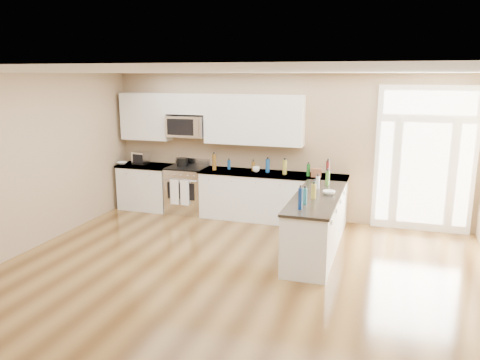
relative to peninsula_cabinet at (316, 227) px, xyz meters
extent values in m
plane|color=#513416|center=(-0.93, -2.24, -0.43)|extent=(8.00, 8.00, 0.00)
plane|color=tan|center=(-0.93, 1.76, 0.97)|extent=(7.00, 0.00, 7.00)
plane|color=white|center=(-0.93, -2.24, 2.37)|extent=(8.00, 8.00, 0.00)
cube|color=white|center=(-3.80, 1.45, 0.02)|extent=(1.06, 0.62, 0.90)
cube|color=black|center=(-3.80, 1.45, -0.38)|extent=(1.02, 0.52, 0.10)
cube|color=black|center=(-3.80, 1.45, 0.49)|extent=(1.10, 0.66, 0.04)
cube|color=white|center=(-1.08, 1.45, 0.02)|extent=(2.81, 0.62, 0.90)
cube|color=black|center=(-1.08, 1.45, -0.38)|extent=(2.77, 0.52, 0.10)
cube|color=black|center=(-1.08, 1.45, 0.49)|extent=(2.85, 0.66, 0.04)
cube|color=white|center=(0.00, 0.00, 0.02)|extent=(0.65, 2.28, 0.90)
cube|color=black|center=(0.00, 0.00, -0.38)|extent=(0.61, 2.18, 0.10)
cube|color=black|center=(0.00, 0.00, 0.49)|extent=(0.69, 2.32, 0.04)
cube|color=white|center=(-3.81, 1.59, 1.49)|extent=(1.04, 0.33, 0.95)
cube|color=white|center=(-1.50, 1.59, 1.49)|extent=(1.94, 0.33, 0.95)
cube|color=white|center=(-2.88, 1.59, 1.77)|extent=(0.82, 0.33, 0.40)
cube|color=silver|center=(-2.88, 1.56, 1.33)|extent=(0.78, 0.40, 0.42)
cube|color=black|center=(-2.94, 1.35, 1.33)|extent=(0.56, 0.01, 0.32)
cube|color=white|center=(1.62, 1.72, 0.87)|extent=(1.70, 0.08, 2.60)
cube|color=white|center=(1.62, 1.67, 0.62)|extent=(0.78, 0.02, 1.80)
cube|color=white|center=(0.96, 1.67, 0.62)|extent=(0.22, 0.02, 1.80)
cube|color=white|center=(2.28, 1.67, 0.62)|extent=(0.22, 0.02, 1.80)
cube|color=white|center=(1.62, 1.67, 1.87)|extent=(1.50, 0.02, 0.40)
cube|color=silver|center=(-2.85, 1.45, 0.03)|extent=(0.77, 0.63, 0.92)
cube|color=black|center=(-2.85, 1.45, 0.50)|extent=(0.77, 0.60, 0.03)
cube|color=silver|center=(-2.85, 1.75, 0.58)|extent=(0.77, 0.04, 0.14)
cube|color=black|center=(-2.85, 1.13, 0.09)|extent=(0.58, 0.01, 0.34)
cylinder|color=silver|center=(-2.85, 1.11, 0.31)|extent=(0.70, 0.02, 0.02)
cube|color=white|center=(-2.97, 1.10, 0.07)|extent=(0.18, 0.02, 0.50)
cube|color=white|center=(-2.75, 1.10, 0.07)|extent=(0.18, 0.02, 0.50)
cylinder|color=black|center=(-2.98, 1.52, 0.60)|extent=(0.28, 0.28, 0.18)
cube|color=silver|center=(-3.91, 1.47, 0.63)|extent=(0.33, 0.28, 0.26)
cube|color=brown|center=(-0.23, 1.38, 0.58)|extent=(0.21, 0.16, 0.15)
imported|color=white|center=(-4.28, 1.33, 0.53)|extent=(0.20, 0.20, 0.05)
imported|color=white|center=(0.17, 0.14, 0.53)|extent=(0.22, 0.22, 0.06)
imported|color=white|center=(-1.39, 1.44, 0.56)|extent=(0.17, 0.17, 0.10)
cylinder|color=#19591E|center=(-0.06, 0.11, 0.60)|extent=(0.07, 0.07, 0.19)
cylinder|color=navy|center=(-1.18, 1.48, 0.63)|extent=(0.08, 0.08, 0.26)
cylinder|color=brown|center=(-1.48, 1.52, 0.60)|extent=(0.06, 0.06, 0.19)
cylinder|color=olive|center=(-0.83, 1.41, 0.64)|extent=(0.08, 0.08, 0.27)
cylinder|color=#26727F|center=(-0.09, -0.54, 0.62)|extent=(0.06, 0.06, 0.24)
cylinder|color=#591919|center=(-0.03, 1.42, 0.65)|extent=(0.07, 0.07, 0.30)
cylinder|color=#B2B2B7|center=(-0.06, 0.46, 0.61)|extent=(0.06, 0.06, 0.21)
cylinder|color=navy|center=(-0.11, -0.84, 0.66)|extent=(0.06, 0.06, 0.31)
cylinder|color=#3F7226|center=(0.06, 0.76, 0.63)|extent=(0.07, 0.07, 0.25)
cylinder|color=#19591E|center=(-0.38, 1.39, 0.62)|extent=(0.06, 0.06, 0.22)
cylinder|color=navy|center=(-1.98, 1.53, 0.60)|extent=(0.06, 0.06, 0.18)
cylinder|color=brown|center=(-2.23, 1.36, 0.66)|extent=(0.08, 0.08, 0.31)
cylinder|color=olive|center=(-0.02, -0.19, 0.62)|extent=(0.08, 0.08, 0.23)
camera|label=1|loc=(1.02, -7.03, 2.35)|focal=35.00mm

